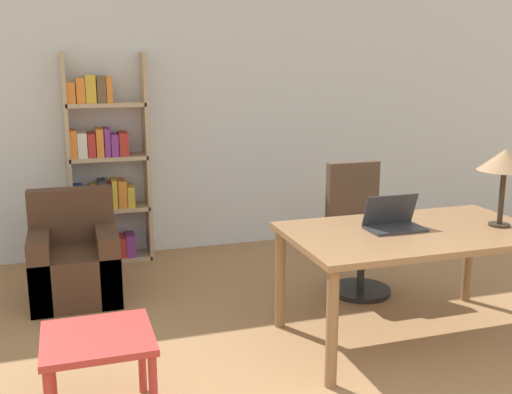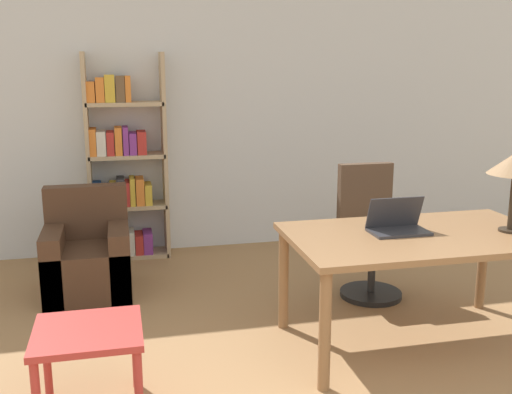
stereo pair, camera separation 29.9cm
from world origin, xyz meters
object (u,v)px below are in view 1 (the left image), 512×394
at_px(side_table_blue, 98,349).
at_px(bookshelf, 104,173).
at_px(office_chair, 358,234).
at_px(desk, 414,243).
at_px(laptop, 393,222).
at_px(armchair, 75,263).
at_px(table_lamp, 505,162).

relative_size(side_table_blue, bookshelf, 0.29).
bearing_deg(office_chair, desk, -93.94).
bearing_deg(side_table_blue, office_chair, 31.06).
xyz_separation_m(laptop, armchair, (-2.01, 1.37, -0.52)).
relative_size(desk, bookshelf, 0.87).
height_order(side_table_blue, bookshelf, bookshelf).
height_order(laptop, office_chair, office_chair).
relative_size(table_lamp, office_chair, 0.50).
relative_size(office_chair, bookshelf, 0.54).
relative_size(office_chair, side_table_blue, 1.90).
height_order(table_lamp, office_chair, table_lamp).
height_order(desk, side_table_blue, desk).
height_order(side_table_blue, armchair, armchair).
xyz_separation_m(laptop, side_table_blue, (-1.93, -0.45, -0.40)).
distance_m(laptop, armchair, 2.49).
xyz_separation_m(laptop, bookshelf, (-1.70, 2.23, 0.03)).
height_order(table_lamp, bookshelf, bookshelf).
relative_size(side_table_blue, armchair, 0.66).
relative_size(desk, laptop, 4.49).
distance_m(desk, bookshelf, 2.93).
height_order(office_chair, armchair, office_chair).
xyz_separation_m(office_chair, armchair, (-2.20, 0.54, -0.19)).
distance_m(table_lamp, office_chair, 1.33).
distance_m(table_lamp, bookshelf, 3.41).
distance_m(laptop, table_lamp, 0.83).
relative_size(armchair, bookshelf, 0.44).
relative_size(table_lamp, side_table_blue, 0.94).
distance_m(laptop, bookshelf, 2.80).
bearing_deg(laptop, desk, -29.09).
distance_m(side_table_blue, armchair, 1.82).
distance_m(office_chair, side_table_blue, 2.47).
xyz_separation_m(desk, table_lamp, (0.60, -0.08, 0.52)).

